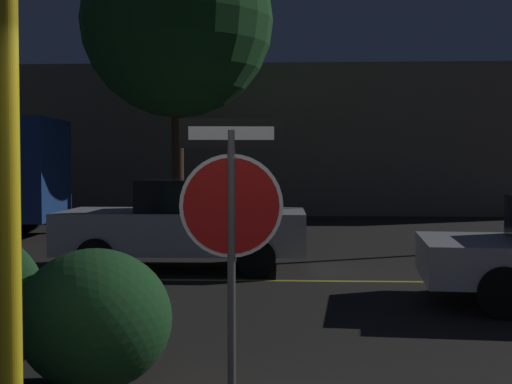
{
  "coord_description": "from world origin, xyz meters",
  "views": [
    {
      "loc": [
        0.08,
        -3.72,
        1.76
      ],
      "look_at": [
        -0.31,
        4.3,
        1.44
      ],
      "focal_mm": 50.0,
      "sensor_mm": 36.0,
      "label": 1
    }
  ],
  "objects": [
    {
      "name": "hedge_bush_3",
      "position": [
        -1.44,
        1.7,
        0.55
      ],
      "size": [
        1.2,
        1.09,
        1.1
      ],
      "primitive_type": "ellipsoid",
      "color": "#19421E",
      "rests_on": "ground_plane"
    },
    {
      "name": "tree_0",
      "position": [
        -2.95,
        15.27,
        5.53
      ],
      "size": [
        5.11,
        5.11,
        8.09
      ],
      "color": "#422D1E",
      "rests_on": "ground_plane"
    },
    {
      "name": "passing_car_2",
      "position": [
        -1.68,
        8.06,
        0.74
      ],
      "size": [
        4.14,
        2.05,
        1.49
      ],
      "rotation": [
        0.0,
        0.0,
        1.58
      ],
      "color": "silver",
      "rests_on": "ground_plane"
    },
    {
      "name": "yellow_pole_left",
      "position": [
        -1.43,
        0.0,
        1.34
      ],
      "size": [
        0.13,
        0.13,
        2.69
      ],
      "primitive_type": "cylinder",
      "color": "yellow",
      "rests_on": "ground_plane"
    },
    {
      "name": "building_backdrop",
      "position": [
        -2.37,
        22.09,
        2.55
      ],
      "size": [
        24.43,
        4.18,
        5.1
      ],
      "primitive_type": "cube",
      "color": "#7A6B5B",
      "rests_on": "ground_plane"
    },
    {
      "name": "road_center_stripe",
      "position": [
        0.0,
        6.88,
        0.0
      ],
      "size": [
        38.98,
        0.12,
        0.01
      ],
      "primitive_type": "cube",
      "color": "gold",
      "rests_on": "ground_plane"
    },
    {
      "name": "stop_sign",
      "position": [
        -0.36,
        1.54,
        1.45
      ],
      "size": [
        0.77,
        0.09,
        2.09
      ],
      "rotation": [
        0.0,
        0.0,
        0.09
      ],
      "color": "#4C4C51",
      "rests_on": "ground_plane"
    }
  ]
}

